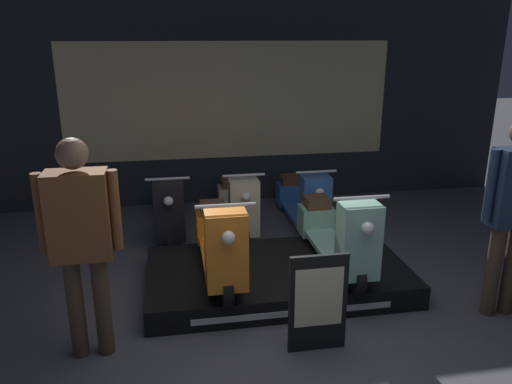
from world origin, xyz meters
The scene contains 10 objects.
ground_plane centered at (0.00, 0.00, 0.00)m, with size 30.00×30.00×0.00m, color #4C4C51.
shop_wall_back centered at (0.00, 3.97, 1.60)m, with size 8.75×0.09×3.20m.
display_platform centered at (0.12, 1.07, 0.12)m, with size 2.63×1.42×0.24m.
scooter_display_left centered at (-0.47, 0.98, 0.58)m, with size 0.50×1.70×0.92m.
scooter_display_right centered at (0.71, 0.98, 0.58)m, with size 0.50×1.70×0.92m.
scooter_backrow_0 centered at (-0.95, 2.70, 0.34)m, with size 0.50×1.70×0.92m.
scooter_backrow_1 centered at (-0.06, 2.70, 0.34)m, with size 0.50×1.70×0.92m.
scooter_backrow_2 centered at (0.82, 2.70, 0.34)m, with size 0.50×1.70×0.92m.
person_left_browsing centered at (-1.60, 0.22, 1.07)m, with size 0.61×0.25×1.79m.
price_sign_board centered at (0.21, -0.04, 0.43)m, with size 0.48×0.04×0.85m.
Camera 1 is at (-0.89, -3.45, 2.49)m, focal length 35.00 mm.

